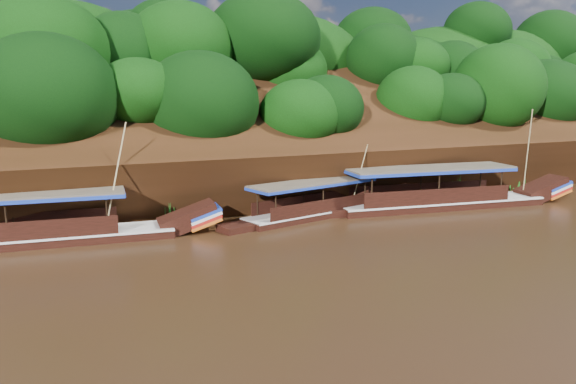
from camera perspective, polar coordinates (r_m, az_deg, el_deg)
name	(u,v)px	position (r m, az deg, el deg)	size (l,w,h in m)	color
ground	(357,255)	(26.20, 7.05, -6.39)	(160.00, 160.00, 0.00)	black
riverbank	(212,160)	(46.36, -7.68, 3.29)	(120.00, 30.06, 19.40)	black
boat_0	(452,198)	(37.88, 16.36, -0.58)	(16.69, 4.31, 6.80)	black
boat_1	(330,206)	(34.37, 4.24, -1.47)	(12.62, 4.67, 4.62)	black
boat_2	(49,232)	(30.29, -23.14, -3.73)	(16.43, 3.81, 6.36)	black
reeds	(217,205)	(33.08, -7.19, -1.33)	(50.36, 2.48, 2.17)	#1F6A1A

